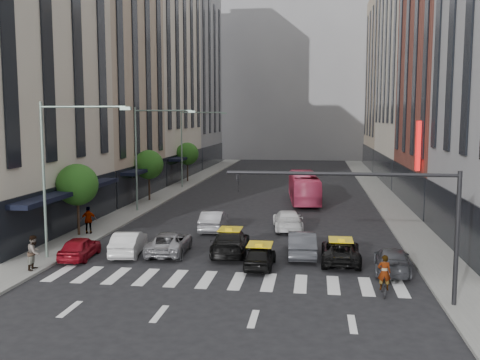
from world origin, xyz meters
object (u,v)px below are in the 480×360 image
at_px(pedestrian_far, 89,220).
at_px(streetlamp_near, 59,159).
at_px(car_white_front, 129,243).
at_px(bus, 304,188).
at_px(pedestrian_near, 34,252).
at_px(car_red, 80,248).
at_px(taxi_center, 260,256).
at_px(streetlamp_far, 190,138).
at_px(taxi_left, 230,242).
at_px(streetlamp_mid, 147,145).
at_px(motorcycle, 384,286).

bearing_deg(pedestrian_far, streetlamp_near, 83.30).
bearing_deg(car_white_front, bus, -122.59).
height_order(car_white_front, pedestrian_far, pedestrian_far).
height_order(bus, pedestrian_near, bus).
bearing_deg(car_red, taxi_center, 173.39).
xyz_separation_m(car_white_front, taxi_center, (8.16, -1.75, -0.07)).
height_order(streetlamp_far, taxi_left, streetlamp_far).
xyz_separation_m(taxi_center, pedestrian_far, (-12.73, 6.39, 0.46)).
bearing_deg(streetlamp_mid, pedestrian_far, -97.20).
bearing_deg(motorcycle, taxi_left, -35.32).
xyz_separation_m(streetlamp_mid, car_white_front, (3.37, -14.20, -5.18)).
relative_size(streetlamp_far, pedestrian_far, 4.72).
height_order(taxi_left, pedestrian_near, pedestrian_near).
bearing_deg(streetlamp_near, car_red, 31.37).
relative_size(streetlamp_mid, taxi_left, 1.71).
height_order(taxi_left, taxi_center, taxi_left).
bearing_deg(streetlamp_far, car_white_front, -83.64).
height_order(streetlamp_far, bus, streetlamp_far).
bearing_deg(pedestrian_far, streetlamp_far, -110.04).
bearing_deg(pedestrian_far, car_white_front, 117.25).
relative_size(car_white_front, pedestrian_near, 2.36).
xyz_separation_m(car_white_front, pedestrian_far, (-4.57, 4.64, 0.38)).
bearing_deg(taxi_left, streetlamp_near, 12.22).
relative_size(streetlamp_mid, pedestrian_far, 4.72).
distance_m(streetlamp_mid, motorcycle, 27.04).
distance_m(pedestrian_near, pedestrian_far, 8.93).
height_order(car_white_front, taxi_left, taxi_left).
xyz_separation_m(streetlamp_mid, taxi_center, (11.53, -15.95, -5.26)).
relative_size(streetlamp_near, motorcycle, 5.87).
xyz_separation_m(streetlamp_near, car_red, (0.84, 0.51, -5.24)).
xyz_separation_m(car_red, pedestrian_near, (-1.20, -2.97, 0.42)).
relative_size(streetlamp_near, car_red, 2.32).
xyz_separation_m(streetlamp_near, streetlamp_far, (0.00, 32.00, 0.00)).
distance_m(taxi_left, motorcycle, 10.49).
bearing_deg(car_white_front, pedestrian_near, 41.16).
distance_m(streetlamp_far, car_white_front, 30.83).
height_order(streetlamp_mid, motorcycle, streetlamp_mid).
relative_size(streetlamp_mid, bus, 0.85).
bearing_deg(pedestrian_near, taxi_center, -82.07).
bearing_deg(taxi_left, motorcycle, 138.11).
bearing_deg(streetlamp_far, bus, -32.78).
distance_m(car_red, taxi_center, 10.69).
bearing_deg(streetlamp_mid, taxi_left, -54.49).
bearing_deg(car_red, pedestrian_far, -75.00).
bearing_deg(pedestrian_near, motorcycle, -97.78).
distance_m(car_white_front, bus, 23.80).
distance_m(streetlamp_mid, taxi_left, 17.05).
bearing_deg(streetlamp_mid, car_white_front, -76.67).
bearing_deg(motorcycle, car_white_front, -18.33).
relative_size(car_red, pedestrian_far, 2.03).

